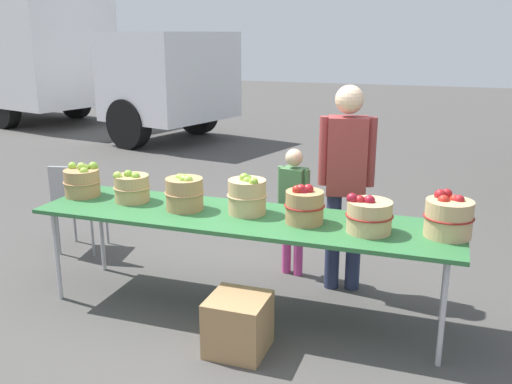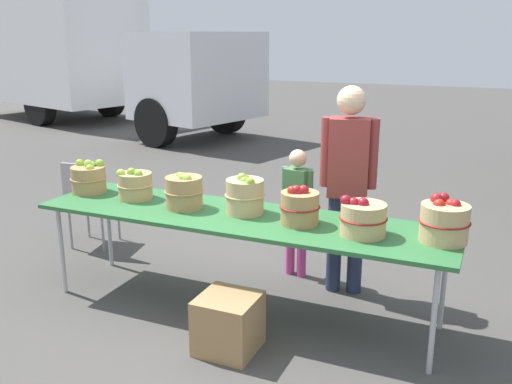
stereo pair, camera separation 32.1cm
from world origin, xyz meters
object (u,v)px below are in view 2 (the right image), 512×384
Objects in this scene: apple_basket_green_2 at (184,191)px; folding_chair at (89,197)px; market_table at (240,220)px; apple_basket_green_0 at (89,178)px; apple_basket_red_0 at (300,206)px; child_customer at (297,203)px; produce_crate at (228,323)px; apple_basket_green_3 at (245,195)px; apple_basket_red_1 at (363,218)px; vendor_adult at (348,175)px; apple_basket_red_2 at (444,221)px; box_truck at (85,57)px; apple_basket_green_1 at (135,185)px.

apple_basket_green_2 is 1.59m from folding_chair.
apple_basket_green_0 reaches higher than market_table.
apple_basket_green_0 is 0.35× the size of folding_chair.
apple_basket_green_2 is 1.05× the size of apple_basket_red_0.
child_customer is (0.64, 0.77, -0.23)m from apple_basket_green_2.
child_customer is 1.40m from produce_crate.
apple_basket_red_1 is (0.90, -0.12, -0.02)m from apple_basket_green_3.
vendor_adult is 1.49m from produce_crate.
vendor_adult is at bearing 68.51° from produce_crate.
apple_basket_green_3 is at bearing 171.32° from apple_basket_red_0.
apple_basket_green_3 is 0.95m from produce_crate.
apple_basket_red_0 is 0.85m from child_customer.
apple_basket_red_1 is at bearing -7.35° from apple_basket_green_3.
folding_chair is (-2.06, -0.17, -0.14)m from child_customer.
box_truck reaches higher than apple_basket_red_2.
apple_basket_green_2 is 0.27× the size of child_customer.
child_customer is at bearing 77.13° from apple_basket_green_3.
vendor_adult is at bearing 143.01° from apple_basket_red_2.
child_customer is at bearing 173.73° from folding_chair.
apple_basket_green_0 is at bearing 177.04° from market_table.
apple_basket_green_1 is 0.17× the size of vendor_adult.
apple_basket_red_1 is at bearing -3.36° from apple_basket_green_1.
apple_basket_green_1 is at bearing 179.55° from apple_basket_red_2.
box_truck reaches higher than vendor_adult.
folding_chair is at bearing 149.96° from apple_basket_green_1.
child_customer is 9.68m from box_truck.
apple_basket_green_1 is at bearing -1.25° from apple_basket_green_0.
apple_basket_red_2 is 0.85× the size of produce_crate.
child_customer reaches higher than folding_chair.
apple_basket_green_1 is 0.49m from apple_basket_green_2.
child_customer is (-0.74, 0.82, -0.21)m from apple_basket_red_1.
apple_basket_red_1 reaches higher than apple_basket_green_1.
apple_basket_red_0 is (0.46, 0.00, 0.16)m from market_table.
folding_chair is at bearing 157.15° from apple_basket_green_2.
apple_basket_green_3 is 0.04× the size of box_truck.
apple_basket_green_2 is 1.27m from vendor_adult.
apple_basket_red_1 is at bearing 34.03° from produce_crate.
apple_basket_green_0 is 0.46m from apple_basket_green_1.
vendor_adult reaches higher than apple_basket_green_0.
box_truck is at bearing -50.33° from vendor_adult.
apple_basket_green_0 is 0.04× the size of box_truck.
apple_basket_green_0 is 2.12m from vendor_adult.
apple_basket_green_3 is at bearing 30.94° from vendor_adult.
box_truck is at bearing 129.68° from apple_basket_green_0.
apple_basket_green_0 is 1.05× the size of apple_basket_red_0.
apple_basket_red_0 is 0.33× the size of folding_chair.
produce_crate is at bearing -28.56° from apple_basket_green_1.
apple_basket_green_1 is 0.97× the size of apple_basket_green_2.
apple_basket_green_2 is at bearing -172.29° from apple_basket_green_3.
apple_basket_red_1 is 0.29× the size of child_customer.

